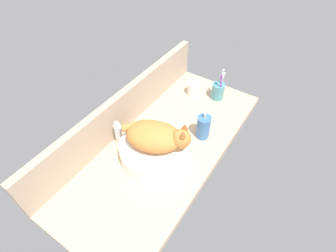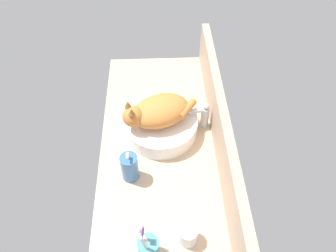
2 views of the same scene
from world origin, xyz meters
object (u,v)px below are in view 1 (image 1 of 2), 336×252
object	(u,v)px
sink_basin	(155,150)
faucet	(120,132)
cat	(157,136)
toothbrush_cup	(218,91)
water_glass	(193,89)
soap_dispenser	(203,127)

from	to	relation	value
sink_basin	faucet	size ratio (longest dim) A/B	2.38
sink_basin	faucet	distance (cm)	19.08
cat	toothbrush_cup	world-z (taller)	cat
faucet	water_glass	xyz separation A→B (cm)	(52.38, -10.60, -3.95)
cat	faucet	xyz separation A→B (cm)	(-3.01, 19.86, -6.16)
soap_dispenser	water_glass	xyz separation A→B (cm)	(26.82, 20.61, -3.02)
soap_dispenser	cat	bearing A→B (deg)	153.28
sink_basin	cat	size ratio (longest dim) A/B	1.03
soap_dispenser	water_glass	bearing A→B (deg)	37.54
cat	faucet	bearing A→B (deg)	98.62
sink_basin	toothbrush_cup	bearing A→B (deg)	-5.74
soap_dispenser	sink_basin	bearing A→B (deg)	151.38
sink_basin	toothbrush_cup	world-z (taller)	toothbrush_cup
faucet	water_glass	size ratio (longest dim) A/B	1.75
water_glass	cat	bearing A→B (deg)	-169.38
sink_basin	faucet	world-z (taller)	faucet
faucet	water_glass	distance (cm)	53.59
faucet	water_glass	world-z (taller)	faucet
cat	soap_dispenser	size ratio (longest dim) A/B	1.97
faucet	toothbrush_cup	bearing A→B (deg)	-22.94
sink_basin	water_glass	distance (cm)	50.57
sink_basin	soap_dispenser	size ratio (longest dim) A/B	2.04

